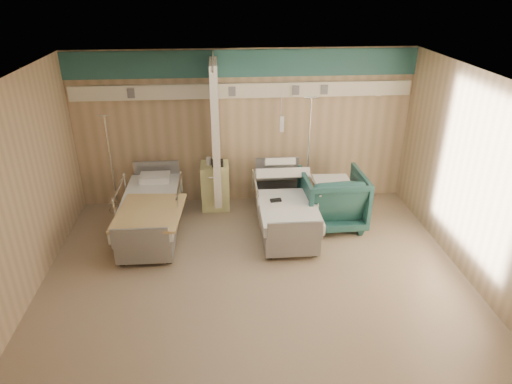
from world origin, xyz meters
TOP-DOWN VIEW (x-y plane):
  - ground at (0.00, 0.00)m, footprint 6.00×5.00m
  - room_walls at (-0.03, 0.25)m, footprint 6.04×5.04m
  - bed_right at (0.60, 1.30)m, footprint 1.00×2.16m
  - bed_left at (-1.60, 1.30)m, footprint 1.00×2.16m
  - bedside_cabinet at (-0.55, 2.20)m, footprint 0.50×0.48m
  - visitor_armchair at (1.42, 1.40)m, footprint 1.05×1.08m
  - waffle_blanket at (1.39, 1.36)m, footprint 0.60×0.53m
  - iv_stand_right at (1.10, 2.03)m, footprint 0.37×0.37m
  - iv_stand_left at (-2.34, 2.20)m, footprint 0.32×0.32m
  - call_remote at (0.42, 1.09)m, footprint 0.19×0.10m
  - tan_blanket at (-1.54, 0.84)m, footprint 1.05×1.28m
  - toiletry_bag at (-0.49, 2.11)m, footprint 0.21×0.14m
  - white_cup at (-0.65, 2.19)m, footprint 0.11×0.11m

SIDE VIEW (x-z plane):
  - ground at x=0.00m, z-range 0.00..0.00m
  - bed_right at x=0.60m, z-range 0.00..0.63m
  - bed_left at x=-1.60m, z-range 0.00..0.63m
  - iv_stand_left at x=-2.34m, z-range -0.53..1.27m
  - bedside_cabinet at x=-0.55m, z-range 0.00..0.85m
  - iv_stand_right at x=1.10m, z-range -0.61..1.46m
  - visitor_armchair at x=1.42m, z-range 0.00..0.96m
  - call_remote at x=0.42m, z-range 0.63..0.67m
  - tan_blanket at x=-1.54m, z-range 0.63..0.67m
  - toiletry_bag at x=-0.49m, z-range 0.85..0.96m
  - white_cup at x=-0.65m, z-range 0.85..0.99m
  - waffle_blanket at x=1.39m, z-range 0.96..1.03m
  - room_walls at x=-0.03m, z-range 0.45..3.27m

